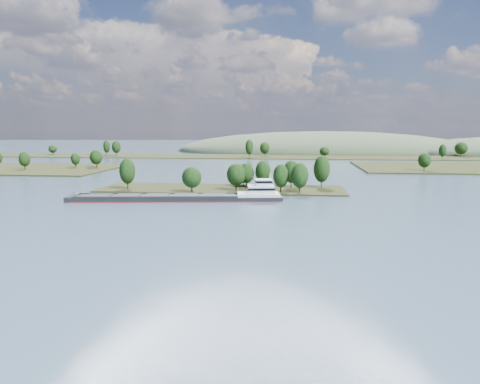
# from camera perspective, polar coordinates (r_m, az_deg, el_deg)

# --- Properties ---
(ground) EXTENTS (1800.00, 1800.00, 0.00)m
(ground) POSITION_cam_1_polar(r_m,az_deg,el_deg) (134.44, -6.27, -3.02)
(ground) COLOR #395263
(ground) RESTS_ON ground
(tree_island) EXTENTS (100.00, 32.15, 14.60)m
(tree_island) POSITION_cam_1_polar(r_m,az_deg,el_deg) (190.68, -0.36, 1.40)
(tree_island) COLOR black
(tree_island) RESTS_ON ground
(back_shoreline) EXTENTS (900.00, 60.00, 16.42)m
(back_shoreline) POSITION_cam_1_polar(r_m,az_deg,el_deg) (409.55, 4.09, 4.37)
(back_shoreline) COLOR black
(back_shoreline) RESTS_ON ground
(hill_west) EXTENTS (320.00, 160.00, 44.00)m
(hill_west) POSITION_cam_1_polar(r_m,az_deg,el_deg) (510.10, 10.17, 4.85)
(hill_west) COLOR #3A4B33
(hill_west) RESTS_ON ground
(cargo_barge) EXTENTS (75.36, 19.60, 10.12)m
(cargo_barge) POSITION_cam_1_polar(r_m,az_deg,el_deg) (164.65, -6.02, -0.57)
(cargo_barge) COLOR black
(cargo_barge) RESTS_ON ground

